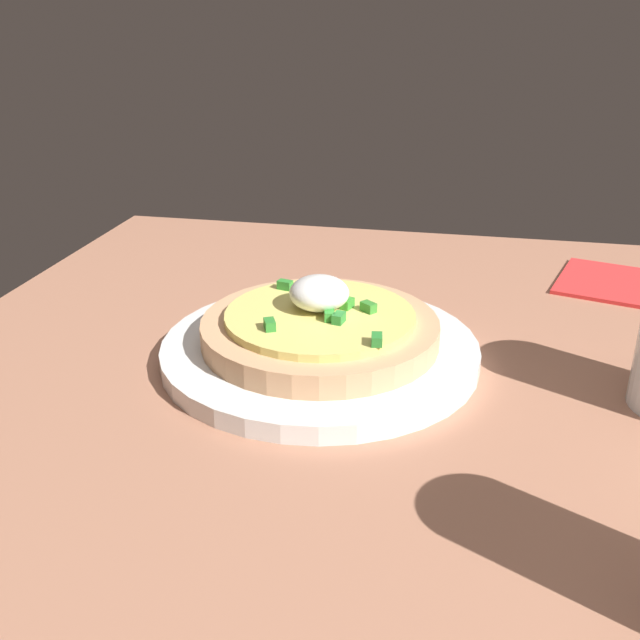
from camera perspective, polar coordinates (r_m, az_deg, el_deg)
dining_table at (r=55.19cm, az=4.03°, el=-7.83°), size 91.32×80.47×2.21cm
plate at (r=61.19cm, az=0.00°, el=-2.39°), size 26.65×26.65×1.57cm
pizza at (r=60.29cm, az=-0.00°, el=-0.46°), size 19.84×19.84×5.49cm
napkin at (r=83.59cm, az=22.41°, el=2.66°), size 14.66×14.66×0.40cm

